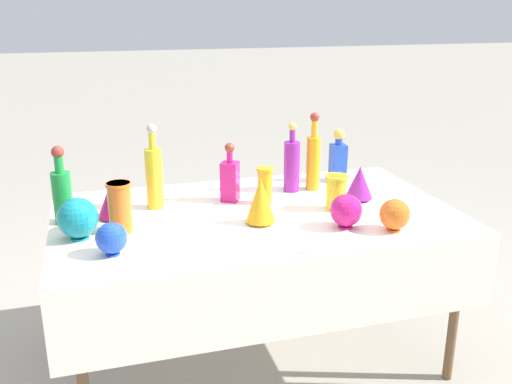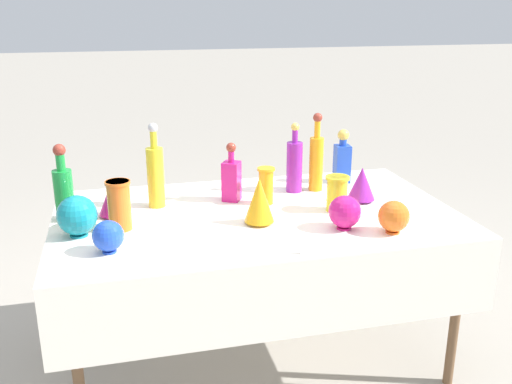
# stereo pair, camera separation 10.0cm
# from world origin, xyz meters

# --- Properties ---
(ground_plane) EXTENTS (40.00, 40.00, 0.00)m
(ground_plane) POSITION_xyz_m (0.00, 0.00, 0.00)
(ground_plane) COLOR #A0998C
(display_table) EXTENTS (1.82, 1.08, 0.76)m
(display_table) POSITION_xyz_m (0.00, -0.04, 0.70)
(display_table) COLOR white
(display_table) RESTS_ON ground
(tall_bottle_0) EXTENTS (0.08, 0.08, 0.40)m
(tall_bottle_0) POSITION_xyz_m (-0.44, 0.20, 0.92)
(tall_bottle_0) COLOR yellow
(tall_bottle_0) RESTS_ON display_table
(tall_bottle_1) EXTENTS (0.08, 0.08, 0.35)m
(tall_bottle_1) POSITION_xyz_m (-0.84, 0.11, 0.90)
(tall_bottle_1) COLOR #198C38
(tall_bottle_1) RESTS_ON display_table
(tall_bottle_2) EXTENTS (0.08, 0.08, 0.36)m
(tall_bottle_2) POSITION_xyz_m (0.27, 0.26, 0.90)
(tall_bottle_2) COLOR purple
(tall_bottle_2) RESTS_ON display_table
(tall_bottle_3) EXTENTS (0.07, 0.07, 0.40)m
(tall_bottle_3) POSITION_xyz_m (0.38, 0.26, 0.92)
(tall_bottle_3) COLOR orange
(tall_bottle_3) RESTS_ON display_table
(square_decanter_0) EXTENTS (0.09, 0.09, 0.29)m
(square_decanter_0) POSITION_xyz_m (0.56, 0.35, 0.89)
(square_decanter_0) COLOR blue
(square_decanter_0) RESTS_ON display_table
(square_decanter_1) EXTENTS (0.11, 0.11, 0.29)m
(square_decanter_1) POSITION_xyz_m (-0.07, 0.20, 0.87)
(square_decanter_1) COLOR #C61972
(square_decanter_1) RESTS_ON display_table
(slender_vase_0) EXTENTS (0.08, 0.08, 0.18)m
(slender_vase_0) POSITION_xyz_m (0.08, 0.11, 0.86)
(slender_vase_0) COLOR orange
(slender_vase_0) RESTS_ON display_table
(slender_vase_1) EXTENTS (0.11, 0.11, 0.21)m
(slender_vase_1) POSITION_xyz_m (-0.61, -0.06, 0.87)
(slender_vase_1) COLOR orange
(slender_vase_1) RESTS_ON display_table
(slender_vase_2) EXTENTS (0.11, 0.11, 0.17)m
(slender_vase_2) POSITION_xyz_m (0.37, -0.06, 0.85)
(slender_vase_2) COLOR yellow
(slender_vase_2) RESTS_ON display_table
(fluted_vase_0) EXTENTS (0.13, 0.13, 0.21)m
(fluted_vase_0) POSITION_xyz_m (-0.02, -0.14, 0.87)
(fluted_vase_0) COLOR orange
(fluted_vase_0) RESTS_ON display_table
(fluted_vase_1) EXTENTS (0.13, 0.13, 0.17)m
(fluted_vase_1) POSITION_xyz_m (0.54, 0.04, 0.85)
(fluted_vase_1) COLOR purple
(fluted_vase_1) RESTS_ON display_table
(fluted_vase_2) EXTENTS (0.14, 0.14, 0.18)m
(fluted_vase_2) POSITION_xyz_m (-0.63, 0.11, 0.85)
(fluted_vase_2) COLOR #C61972
(fluted_vase_2) RESTS_ON display_table
(round_bowl_0) EXTENTS (0.14, 0.14, 0.15)m
(round_bowl_0) POSITION_xyz_m (0.32, -0.28, 0.84)
(round_bowl_0) COLOR #C61972
(round_bowl_0) RESTS_ON display_table
(round_bowl_1) EXTENTS (0.12, 0.12, 0.13)m
(round_bowl_1) POSITION_xyz_m (-0.66, -0.29, 0.83)
(round_bowl_1) COLOR blue
(round_bowl_1) RESTS_ON display_table
(round_bowl_2) EXTENTS (0.17, 0.17, 0.17)m
(round_bowl_2) POSITION_xyz_m (-0.78, -0.09, 0.85)
(round_bowl_2) COLOR teal
(round_bowl_2) RESTS_ON display_table
(round_bowl_3) EXTENTS (0.13, 0.13, 0.14)m
(round_bowl_3) POSITION_xyz_m (0.50, -0.37, 0.83)
(round_bowl_3) COLOR orange
(round_bowl_3) RESTS_ON display_table
(price_tag_left) EXTENTS (0.05, 0.02, 0.04)m
(price_tag_left) POSITION_xyz_m (0.08, -0.49, 0.78)
(price_tag_left) COLOR white
(price_tag_left) RESTS_ON display_table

